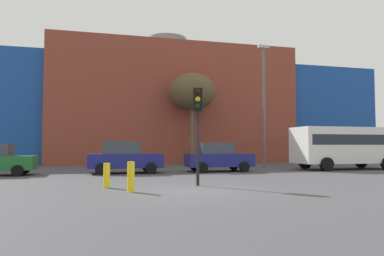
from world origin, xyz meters
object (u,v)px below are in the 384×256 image
at_px(parked_car_2, 218,157).
at_px(white_bus, 345,144).
at_px(bare_tree_0, 192,92).
at_px(street_lamp, 264,98).
at_px(parked_car_1, 124,157).
at_px(bollard_yellow_1, 107,175).
at_px(bollard_yellow_0, 131,177).
at_px(traffic_light_island, 198,114).

bearing_deg(parked_car_2, white_bus, -1.62).
xyz_separation_m(bare_tree_0, street_lamp, (3.92, -4.91, -1.03)).
bearing_deg(parked_car_2, parked_car_1, -180.00).
distance_m(parked_car_2, bollard_yellow_1, 9.40).
relative_size(parked_car_2, bollard_yellow_1, 4.35).
xyz_separation_m(bare_tree_0, bollard_yellow_0, (-5.99, -15.33, -5.36)).
height_order(parked_car_2, bare_tree_0, bare_tree_0).
relative_size(parked_car_2, street_lamp, 0.46).
xyz_separation_m(white_bus, bollard_yellow_1, (-15.15, -6.51, -1.17)).
height_order(white_bus, street_lamp, street_lamp).
bearing_deg(bare_tree_0, street_lamp, -51.38).
bearing_deg(white_bus, bollard_yellow_0, -151.29).
bearing_deg(parked_car_1, street_lamp, 13.41).
bearing_deg(bollard_yellow_0, bollard_yellow_1, 119.64).
xyz_separation_m(bollard_yellow_1, street_lamp, (10.68, 9.06, 4.38)).
relative_size(traffic_light_island, bollard_yellow_1, 4.18).
bearing_deg(street_lamp, white_bus, -29.70).
bearing_deg(parked_car_2, bollard_yellow_0, -125.29).
bearing_deg(white_bus, bare_tree_0, 138.37).
xyz_separation_m(parked_car_2, white_bus, (8.63, -0.24, 0.77)).
relative_size(bollard_yellow_0, bollard_yellow_1, 1.12).
xyz_separation_m(parked_car_2, traffic_light_island, (-3.11, -6.90, 1.94)).
bearing_deg(parked_car_1, bollard_yellow_0, -91.64).
relative_size(parked_car_2, traffic_light_island, 1.04).
bearing_deg(parked_car_2, bare_tree_0, 88.09).
distance_m(white_bus, traffic_light_island, 13.54).
distance_m(parked_car_1, bare_tree_0, 10.49).
distance_m(bare_tree_0, bollard_yellow_0, 17.31).
relative_size(bollard_yellow_1, street_lamp, 0.11).
xyz_separation_m(white_bus, street_lamp, (-4.47, 2.55, 3.21)).
distance_m(bare_tree_0, bollard_yellow_1, 16.43).
bearing_deg(white_bus, traffic_light_island, -150.44).
bearing_deg(parked_car_1, bare_tree_0, 51.42).
height_order(traffic_light_island, bollard_yellow_0, traffic_light_island).
height_order(traffic_light_island, bollard_yellow_1, traffic_light_island).
xyz_separation_m(parked_car_1, bare_tree_0, (5.75, 7.21, 4.98)).
height_order(bare_tree_0, bollard_yellow_0, bare_tree_0).
bearing_deg(traffic_light_island, bollard_yellow_0, -51.51).
distance_m(parked_car_2, bollard_yellow_0, 9.95).
distance_m(bollard_yellow_1, street_lamp, 14.68).
relative_size(parked_car_1, white_bus, 0.60).
relative_size(white_bus, bare_tree_0, 0.92).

